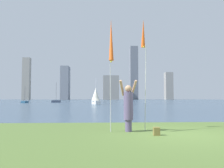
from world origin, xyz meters
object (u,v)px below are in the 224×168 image
(kite_flag_left, at_px, (111,41))
(sailboat_7, at_px, (56,101))
(bag, at_px, (157,131))
(sailboat_4, at_px, (25,102))
(kite_flag_right, at_px, (143,37))
(person, at_px, (128,106))
(sailboat_8, at_px, (96,96))

(kite_flag_left, relative_size, sailboat_7, 0.85)
(bag, height_order, sailboat_4, sailboat_4)
(kite_flag_right, xyz_separation_m, sailboat_4, (-17.78, 42.65, -3.35))
(person, xyz_separation_m, sailboat_8, (-1.73, 32.77, 0.49))
(sailboat_7, bearing_deg, person, -76.57)
(kite_flag_left, bearing_deg, sailboat_4, 110.78)
(kite_flag_left, distance_m, sailboat_8, 33.24)
(bag, relative_size, sailboat_7, 0.06)
(person, distance_m, kite_flag_left, 2.39)
(sailboat_7, bearing_deg, kite_flag_right, -75.70)
(person, relative_size, kite_flag_right, 0.44)
(person, distance_m, bag, 1.43)
(bag, distance_m, sailboat_7, 48.75)
(kite_flag_right, bearing_deg, kite_flag_left, -147.79)
(sailboat_4, xyz_separation_m, sailboat_8, (15.40, -10.29, 1.18))
(sailboat_8, bearing_deg, kite_flag_right, -85.81)
(kite_flag_right, xyz_separation_m, sailboat_7, (-11.72, 45.98, -3.25))
(person, bearing_deg, kite_flag_left, -142.42)
(kite_flag_left, xyz_separation_m, sailboat_7, (-10.43, 46.79, -2.86))
(bag, bearing_deg, person, 132.22)
(bag, height_order, sailboat_8, sailboat_8)
(kite_flag_left, bearing_deg, sailboat_8, 91.87)
(kite_flag_left, relative_size, bag, 15.17)
(kite_flag_right, bearing_deg, sailboat_8, 94.19)
(person, height_order, sailboat_4, sailboat_4)
(sailboat_7, bearing_deg, bag, -75.89)
(sailboat_7, height_order, sailboat_8, sailboat_7)
(person, relative_size, sailboat_7, 0.40)
(kite_flag_left, bearing_deg, sailboat_7, 102.57)
(bag, xyz_separation_m, sailboat_7, (-11.88, 47.28, 0.19))
(kite_flag_left, relative_size, sailboat_4, 1.12)
(sailboat_8, bearing_deg, kite_flag_left, -88.13)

